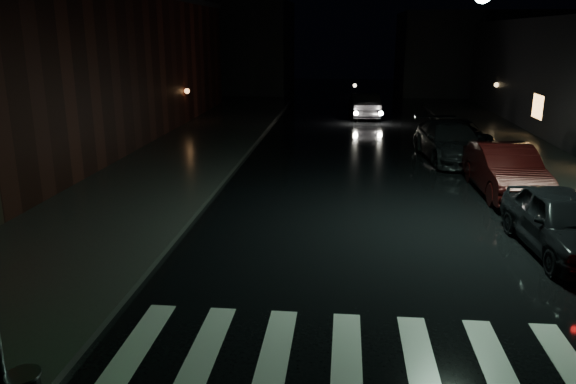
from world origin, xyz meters
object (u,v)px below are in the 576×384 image
(parked_car_b, at_px, (505,170))
(parked_car_c, at_px, (450,141))
(parked_car_a, at_px, (563,222))
(parked_car_d, at_px, (459,134))
(oncoming_car, at_px, (364,105))

(parked_car_b, bearing_deg, parked_car_c, 98.04)
(parked_car_a, distance_m, parked_car_b, 5.20)
(parked_car_a, distance_m, parked_car_d, 13.15)
(parked_car_b, bearing_deg, oncoming_car, 101.82)
(parked_car_a, bearing_deg, parked_car_b, 86.27)
(parked_car_a, relative_size, oncoming_car, 0.95)
(parked_car_d, bearing_deg, oncoming_car, 105.95)
(parked_car_a, bearing_deg, oncoming_car, 96.68)
(parked_car_a, distance_m, parked_car_c, 10.48)
(parked_car_c, distance_m, parked_car_d, 2.85)
(parked_car_b, bearing_deg, parked_car_d, 88.40)
(oncoming_car, bearing_deg, parked_car_c, 101.23)
(parked_car_a, xyz_separation_m, parked_car_c, (-0.89, 10.45, 0.02))
(parked_car_b, xyz_separation_m, parked_car_d, (0.00, 7.95, -0.19))
(parked_car_a, height_order, parked_car_b, parked_car_b)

